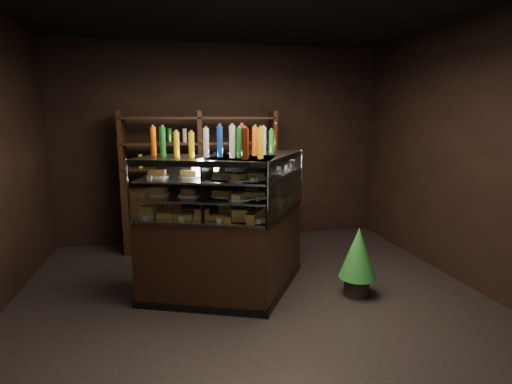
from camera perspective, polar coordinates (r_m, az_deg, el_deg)
ground at (r=4.23m, az=0.03°, el=-16.19°), size 5.00×5.00×0.00m
room_shell at (r=3.78m, az=0.03°, el=11.09°), size 5.02×5.02×3.01m
display_case at (r=4.39m, az=-3.30°, el=-8.04°), size 2.02×1.56×1.53m
food_display at (r=4.22m, az=-3.35°, el=0.06°), size 1.63×1.17×0.47m
bottles_top at (r=4.17m, az=-3.48°, el=7.13°), size 1.46×1.03×0.30m
potted_conifer at (r=4.47m, az=14.40°, el=-8.26°), size 0.40×0.40×0.86m
back_shelving at (r=5.90m, az=-7.81°, el=-2.16°), size 2.20×0.52×2.00m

